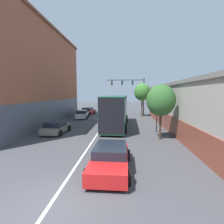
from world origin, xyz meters
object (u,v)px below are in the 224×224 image
Objects in this scene: parked_car_left_mid at (56,127)px; street_lamp at (157,107)px; traffic_signal_gantry at (132,88)px; parked_car_left_near at (82,114)px; street_tree_near at (161,100)px; parked_car_left_far at (88,111)px; hatchback_foreground at (110,158)px; street_tree_far at (142,92)px; bus at (116,110)px.

street_lamp is at bearing -81.04° from parked_car_left_mid.
traffic_signal_gantry is at bearing -26.14° from parked_car_left_mid.
street_tree_near is at bearing -146.52° from parked_car_left_near.
parked_car_left_mid is 0.88× the size of street_lamp.
street_tree_near reaches higher than parked_car_left_far.
parked_car_left_mid is 10.72m from street_lamp.
hatchback_foreground is 0.79× the size of street_tree_far.
street_tree_near is (3.94, 6.58, 2.86)m from hatchback_foreground.
street_lamp reaches higher than parked_car_left_far.
hatchback_foreground is 1.04× the size of street_lamp.
street_tree_near is at bearing -30.15° from hatchback_foreground.
parked_car_left_far is (-6.39, 24.55, 0.01)m from hatchback_foreground.
street_lamp is (2.11, -14.43, -2.39)m from traffic_signal_gantry.
street_lamp is at bearing -118.60° from bus.
street_tree_near is (-0.22, -2.96, 0.80)m from street_lamp.
parked_car_left_mid is (-0.08, -10.84, -0.06)m from parked_car_left_near.
traffic_signal_gantry reaches higher than parked_car_left_far.
traffic_signal_gantry is 1.21× the size of street_tree_far.
parked_car_left_near is at bearing -163.32° from street_tree_far.
hatchback_foreground is 8.18m from street_tree_near.
street_tree_far reaches higher than parked_car_left_far.
parked_car_left_far is at bearing 27.87° from bus.
bus is 1.56× the size of traffic_signal_gantry.
parked_car_left_far is at bearing 15.36° from hatchback_foreground.
bus is 1.88× the size of street_tree_far.
bus is at bearing 149.68° from street_lamp.
street_tree_far is at bearing -78.94° from parked_car_left_near.
parked_car_left_mid is 0.55× the size of traffic_signal_gantry.
hatchback_foreground is at bearing -99.82° from street_tree_far.
street_tree_far is (3.82, 22.06, 3.70)m from hatchback_foreground.
bus is 2.52× the size of parked_car_left_near.
parked_car_left_near is at bearing 1.31° from parked_car_left_mid.
parked_car_left_near is 10.57m from traffic_signal_gantry.
hatchback_foreground is 24.47m from traffic_signal_gantry.
bus is at bearing -112.63° from street_tree_far.
traffic_signal_gantry is at bearing -9.57° from bus.
hatchback_foreground is at bearing -113.56° from street_lamp.
parked_car_left_near is 1.12× the size of parked_car_left_mid.
traffic_signal_gantry is (8.25, 4.91, 4.41)m from parked_car_left_near.
bus is 2.27× the size of street_tree_near.
parked_car_left_near is at bearing -170.49° from parked_car_left_far.
parked_car_left_far is 0.68× the size of traffic_signal_gantry.
traffic_signal_gantry is at bearing 98.33° from street_lamp.
parked_car_left_mid is at bearing 38.13° from hatchback_foreground.
parked_car_left_mid is (-6.27, 8.22, -0.03)m from hatchback_foreground.
parked_car_left_near is (-6.20, 19.06, 0.03)m from hatchback_foreground.
parked_car_left_near is 5.49m from parked_car_left_far.
parked_car_left_far is 1.08× the size of street_lamp.
parked_car_left_near is at bearing -149.21° from traffic_signal_gantry.
bus reaches higher than parked_car_left_far.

